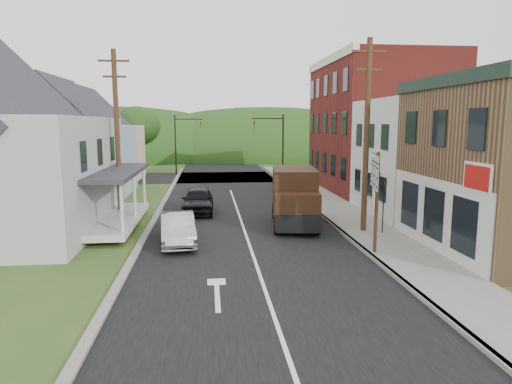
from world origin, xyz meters
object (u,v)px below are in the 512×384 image
object	(u,v)px
dark_sedan	(198,200)
warning_sign	(383,199)
route_sign_cluster	(376,188)
delivery_van	(294,197)
silver_sedan	(178,229)

from	to	relation	value
dark_sedan	warning_sign	xyz separation A→B (m)	(8.61, -6.40, 1.01)
route_sign_cluster	warning_sign	size ratio (longest dim) A/B	1.58
dark_sedan	delivery_van	distance (m)	6.33
dark_sedan	delivery_van	size ratio (longest dim) A/B	0.80
warning_sign	route_sign_cluster	bearing A→B (deg)	-120.21
silver_sedan	dark_sedan	size ratio (longest dim) A/B	0.93
dark_sedan	route_sign_cluster	distance (m)	11.94
silver_sedan	warning_sign	xyz separation A→B (m)	(9.33, 0.51, 1.08)
silver_sedan	delivery_van	xyz separation A→B (m)	(5.68, 3.03, 0.81)
silver_sedan	route_sign_cluster	xyz separation A→B (m)	(7.80, -2.51, 2.05)
delivery_van	warning_sign	bearing A→B (deg)	-27.63
silver_sedan	delivery_van	distance (m)	6.48
delivery_van	route_sign_cluster	xyz separation A→B (m)	(2.13, -5.53, 1.23)
dark_sedan	delivery_van	world-z (taller)	delivery_van
silver_sedan	route_sign_cluster	bearing A→B (deg)	-23.68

